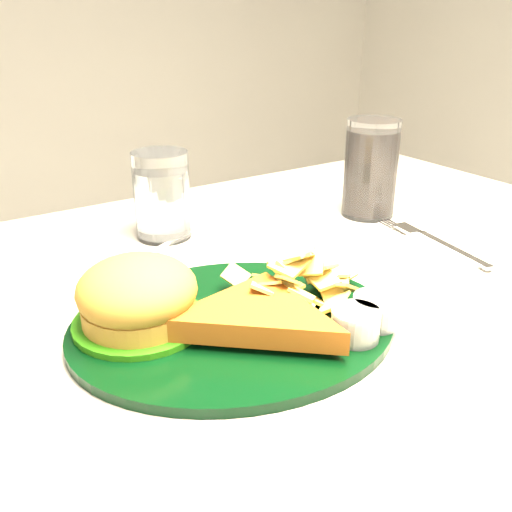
{
  "coord_description": "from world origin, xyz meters",
  "views": [
    {
      "loc": [
        -0.35,
        -0.5,
        1.05
      ],
      "look_at": [
        -0.04,
        -0.02,
        0.8
      ],
      "focal_mm": 40.0,
      "sensor_mm": 36.0,
      "label": 1
    }
  ],
  "objects_px": {
    "table": "(271,512)",
    "cola_glass": "(371,168)",
    "water_glass": "(162,195)",
    "fork_napkin": "(447,247)",
    "dinner_plate": "(233,296)"
  },
  "relations": [
    {
      "from": "dinner_plate",
      "to": "cola_glass",
      "type": "distance_m",
      "value": 0.4
    },
    {
      "from": "water_glass",
      "to": "fork_napkin",
      "type": "distance_m",
      "value": 0.4
    },
    {
      "from": "table",
      "to": "dinner_plate",
      "type": "xyz_separation_m",
      "value": [
        -0.1,
        -0.06,
        0.41
      ]
    },
    {
      "from": "dinner_plate",
      "to": "water_glass",
      "type": "relative_size",
      "value": 2.72
    },
    {
      "from": "water_glass",
      "to": "cola_glass",
      "type": "height_order",
      "value": "cola_glass"
    },
    {
      "from": "table",
      "to": "cola_glass",
      "type": "height_order",
      "value": "cola_glass"
    },
    {
      "from": "table",
      "to": "water_glass",
      "type": "relative_size",
      "value": 9.78
    },
    {
      "from": "table",
      "to": "cola_glass",
      "type": "xyz_separation_m",
      "value": [
        0.26,
        0.12,
        0.45
      ]
    },
    {
      "from": "table",
      "to": "cola_glass",
      "type": "relative_size",
      "value": 8.02
    },
    {
      "from": "table",
      "to": "water_glass",
      "type": "distance_m",
      "value": 0.49
    },
    {
      "from": "dinner_plate",
      "to": "cola_glass",
      "type": "bearing_deg",
      "value": 43.02
    },
    {
      "from": "fork_napkin",
      "to": "table",
      "type": "bearing_deg",
      "value": 178.1
    },
    {
      "from": "dinner_plate",
      "to": "fork_napkin",
      "type": "distance_m",
      "value": 0.35
    },
    {
      "from": "table",
      "to": "dinner_plate",
      "type": "bearing_deg",
      "value": -146.23
    },
    {
      "from": "table",
      "to": "water_glass",
      "type": "xyz_separation_m",
      "value": [
        -0.05,
        0.21,
        0.44
      ]
    }
  ]
}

